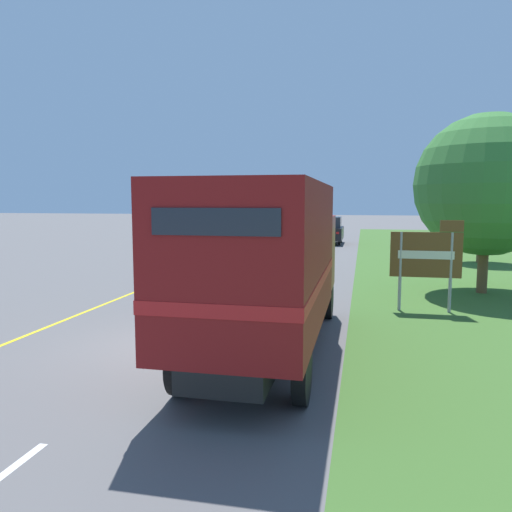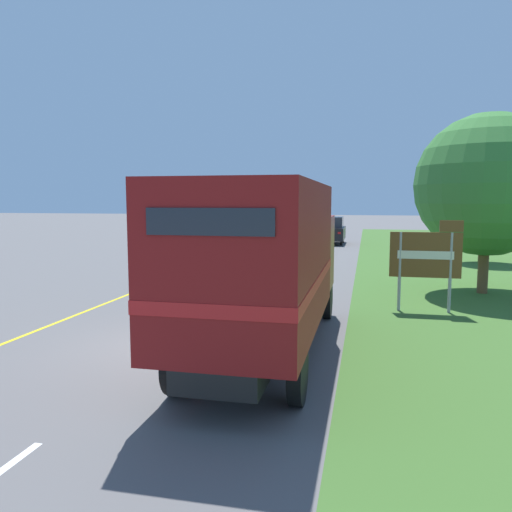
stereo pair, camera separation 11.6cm
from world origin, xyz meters
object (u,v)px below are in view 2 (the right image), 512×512
Objects in this scene: horse_trailer_truck at (265,261)px; roadside_tree_near at (487,185)px; lead_car_black_ahead at (332,230)px; lead_car_blue_ahead at (302,224)px; lead_car_white at (240,244)px; highway_sign at (427,256)px; roadside_tree_mid at (483,200)px.

horse_trailer_truck is 1.30× the size of roadside_tree_near.
roadside_tree_near is at bearing -70.95° from lead_car_black_ahead.
roadside_tree_near reaches higher than lead_car_black_ahead.
lead_car_white is at bearing -90.73° from lead_car_blue_ahead.
lead_car_white is 12.43m from highway_sign.
highway_sign is at bearing -50.48° from lead_car_white.
roadside_tree_near reaches higher than lead_car_blue_ahead.
lead_car_white is 22.04m from lead_car_blue_ahead.
lead_car_black_ahead is (3.74, 12.42, 0.01)m from lead_car_white.
roadside_tree_near is (10.15, -6.13, 2.70)m from lead_car_white.
roadside_tree_near is at bearing 56.94° from highway_sign.
lead_car_black_ahead is 19.81m from roadside_tree_near.
lead_car_white is 1.16× the size of lead_car_black_ahead.
roadside_tree_mid is at bearing 72.08° from highway_sign.
roadside_tree_mid reaches higher than lead_car_black_ahead.
roadside_tree_mid reaches higher than highway_sign.
lead_car_blue_ahead is (-3.46, 9.62, -0.01)m from lead_car_black_ahead.
roadside_tree_near is at bearing -31.13° from lead_car_white.
horse_trailer_truck is 1.72× the size of lead_car_white.
lead_car_blue_ahead is at bearing 89.27° from lead_car_white.
roadside_tree_mid is at bearing -49.09° from lead_car_black_ahead.
roadside_tree_near is (5.91, 8.38, 1.73)m from horse_trailer_truck.
lead_car_white is 12.16m from roadside_tree_near.
roadside_tree_near is at bearing -70.70° from lead_car_blue_ahead.
lead_car_white is 12.97m from lead_car_black_ahead.
lead_car_black_ahead is 0.65× the size of roadside_tree_near.
lead_car_white is at bearing -166.15° from roadside_tree_mid.
highway_sign is at bearing -107.92° from roadside_tree_mid.
roadside_tree_near reaches higher than lead_car_white.
lead_car_black_ahead is at bearing -70.21° from lead_car_blue_ahead.
roadside_tree_mid reaches higher than lead_car_white.
lead_car_black_ahead is 10.22m from lead_car_blue_ahead.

